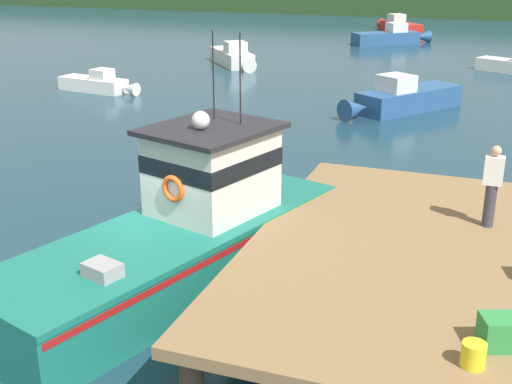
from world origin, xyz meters
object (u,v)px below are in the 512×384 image
(main_fishing_boat, at_px, (193,229))
(mooring_buoy_inshore, at_px, (387,99))
(bait_bucket, at_px, (473,355))
(moored_boat_outer_mooring, at_px, (402,99))
(moored_boat_mid_harbor, at_px, (391,37))
(deckhand_by_the_boat, at_px, (492,184))
(moored_boat_off_the_point, at_px, (234,57))
(moored_boat_near_channel, at_px, (98,84))
(moored_boat_far_left, at_px, (399,26))
(crate_stack_mid_dock, at_px, (503,332))

(main_fishing_boat, relative_size, mooring_buoy_inshore, 23.63)
(bait_bucket, height_order, moored_boat_outer_mooring, moored_boat_outer_mooring)
(moored_boat_mid_harbor, bearing_deg, moored_boat_outer_mooring, -79.51)
(deckhand_by_the_boat, height_order, moored_boat_off_the_point, deckhand_by_the_boat)
(deckhand_by_the_boat, bearing_deg, moored_boat_near_channel, 141.83)
(moored_boat_near_channel, height_order, moored_boat_off_the_point, moored_boat_off_the_point)
(bait_bucket, height_order, moored_boat_far_left, bait_bucket)
(crate_stack_mid_dock, bearing_deg, bait_bucket, -119.05)
(crate_stack_mid_dock, height_order, moored_boat_near_channel, crate_stack_mid_dock)
(main_fishing_boat, xyz_separation_m, moored_boat_off_the_point, (-9.18, 25.16, -0.52))
(crate_stack_mid_dock, relative_size, bait_bucket, 1.76)
(deckhand_by_the_boat, xyz_separation_m, moored_boat_mid_harbor, (-7.71, 35.96, -1.54))
(moored_boat_near_channel, height_order, mooring_buoy_inshore, moored_boat_near_channel)
(moored_boat_outer_mooring, bearing_deg, deckhand_by_the_boat, -75.62)
(moored_boat_outer_mooring, relative_size, mooring_buoy_inshore, 13.62)
(main_fishing_boat, height_order, moored_boat_off_the_point, main_fishing_boat)
(crate_stack_mid_dock, bearing_deg, moored_boat_far_left, 100.25)
(moored_boat_near_channel, bearing_deg, moored_boat_far_left, 72.29)
(deckhand_by_the_boat, xyz_separation_m, moored_boat_off_the_point, (-14.76, 23.46, -1.57))
(crate_stack_mid_dock, xyz_separation_m, moored_boat_far_left, (-8.72, 48.22, -0.94))
(crate_stack_mid_dock, distance_m, moored_boat_off_the_point, 31.71)
(moored_boat_mid_harbor, xyz_separation_m, mooring_buoy_inshore, (3.10, -19.93, -0.30))
(main_fishing_boat, relative_size, bait_bucket, 29.10)
(moored_boat_outer_mooring, bearing_deg, main_fishing_boat, -96.12)
(moored_boat_near_channel, xyz_separation_m, mooring_buoy_inshore, (13.26, 1.97, -0.17))
(bait_bucket, xyz_separation_m, moored_boat_far_left, (-8.37, 48.85, -0.89))
(crate_stack_mid_dock, relative_size, mooring_buoy_inshore, 1.43)
(main_fishing_boat, relative_size, moored_boat_far_left, 1.98)
(crate_stack_mid_dock, distance_m, deckhand_by_the_boat, 4.47)
(moored_boat_mid_harbor, bearing_deg, mooring_buoy_inshore, -81.16)
(main_fishing_boat, distance_m, moored_boat_outer_mooring, 16.61)
(bait_bucket, bearing_deg, mooring_buoy_inshore, 102.34)
(bait_bucket, bearing_deg, crate_stack_mid_dock, 60.95)
(crate_stack_mid_dock, relative_size, deckhand_by_the_boat, 0.37)
(deckhand_by_the_boat, height_order, mooring_buoy_inshore, deckhand_by_the_boat)
(mooring_buoy_inshore, bearing_deg, moored_boat_far_left, 97.71)
(main_fishing_boat, relative_size, moored_boat_off_the_point, 1.98)
(deckhand_by_the_boat, distance_m, moored_boat_off_the_point, 27.76)
(bait_bucket, distance_m, moored_boat_off_the_point, 32.09)
(moored_boat_mid_harbor, distance_m, mooring_buoy_inshore, 20.17)
(deckhand_by_the_boat, relative_size, moored_boat_near_channel, 0.37)
(main_fishing_boat, distance_m, deckhand_by_the_boat, 5.92)
(crate_stack_mid_dock, height_order, moored_boat_off_the_point, crate_stack_mid_dock)
(moored_boat_near_channel, distance_m, moored_boat_mid_harbor, 24.15)
(moored_boat_near_channel, bearing_deg, main_fishing_boat, -52.00)
(main_fishing_boat, distance_m, moored_boat_near_channel, 20.00)
(main_fishing_boat, relative_size, moored_boat_near_channel, 2.26)
(mooring_buoy_inshore, bearing_deg, moored_boat_mid_harbor, 98.84)
(moored_boat_outer_mooring, bearing_deg, moored_boat_far_left, 98.97)
(moored_boat_far_left, distance_m, moored_boat_off_the_point, 21.33)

